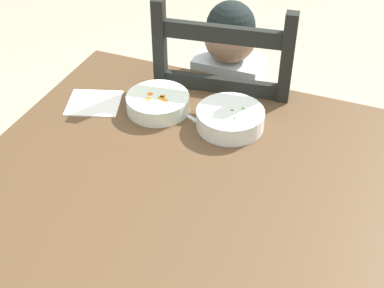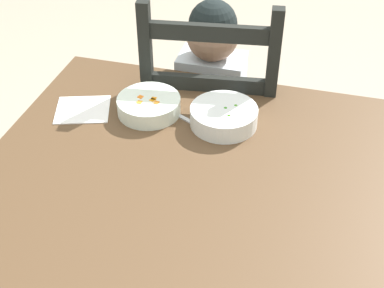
{
  "view_description": "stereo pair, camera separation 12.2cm",
  "coord_description": "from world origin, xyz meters",
  "px_view_note": "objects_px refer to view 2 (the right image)",
  "views": [
    {
      "loc": [
        0.33,
        -0.91,
        1.61
      ],
      "look_at": [
        -0.07,
        0.07,
        0.77
      ],
      "focal_mm": 49.78,
      "sensor_mm": 36.0,
      "label": 1
    },
    {
      "loc": [
        0.21,
        -0.95,
        1.61
      ],
      "look_at": [
        -0.07,
        0.07,
        0.77
      ],
      "focal_mm": 49.78,
      "sensor_mm": 36.0,
      "label": 2
    }
  ],
  "objects_px": {
    "child_figure": "(209,94)",
    "spoon": "(173,112)",
    "bowl_of_peas": "(224,116)",
    "dining_table": "(209,211)",
    "bowl_of_carrots": "(149,105)",
    "dining_chair": "(211,131)"
  },
  "relations": [
    {
      "from": "child_figure",
      "to": "spoon",
      "type": "xyz_separation_m",
      "value": [
        -0.04,
        -0.28,
        0.1
      ]
    },
    {
      "from": "child_figure",
      "to": "bowl_of_peas",
      "type": "height_order",
      "value": "child_figure"
    },
    {
      "from": "dining_table",
      "to": "bowl_of_carrots",
      "type": "bearing_deg",
      "value": 134.34
    },
    {
      "from": "dining_table",
      "to": "dining_chair",
      "type": "relative_size",
      "value": 1.18
    },
    {
      "from": "bowl_of_peas",
      "to": "spoon",
      "type": "distance_m",
      "value": 0.16
    },
    {
      "from": "dining_chair",
      "to": "bowl_of_carrots",
      "type": "bearing_deg",
      "value": -111.83
    },
    {
      "from": "child_figure",
      "to": "bowl_of_peas",
      "type": "distance_m",
      "value": 0.34
    },
    {
      "from": "bowl_of_carrots",
      "to": "spoon",
      "type": "xyz_separation_m",
      "value": [
        0.07,
        0.01,
        -0.02
      ]
    },
    {
      "from": "bowl_of_carrots",
      "to": "spoon",
      "type": "height_order",
      "value": "bowl_of_carrots"
    },
    {
      "from": "spoon",
      "to": "bowl_of_carrots",
      "type": "bearing_deg",
      "value": -168.35
    },
    {
      "from": "bowl_of_peas",
      "to": "spoon",
      "type": "xyz_separation_m",
      "value": [
        -0.15,
        0.01,
        -0.02
      ]
    },
    {
      "from": "dining_chair",
      "to": "bowl_of_carrots",
      "type": "relative_size",
      "value": 5.46
    },
    {
      "from": "bowl_of_peas",
      "to": "spoon",
      "type": "relative_size",
      "value": 1.44
    },
    {
      "from": "dining_chair",
      "to": "child_figure",
      "type": "relative_size",
      "value": 1.06
    },
    {
      "from": "bowl_of_peas",
      "to": "bowl_of_carrots",
      "type": "height_order",
      "value": "bowl_of_peas"
    },
    {
      "from": "dining_table",
      "to": "bowl_of_peas",
      "type": "xyz_separation_m",
      "value": [
        -0.02,
        0.25,
        0.13
      ]
    },
    {
      "from": "dining_chair",
      "to": "bowl_of_carrots",
      "type": "distance_m",
      "value": 0.43
    },
    {
      "from": "dining_chair",
      "to": "dining_table",
      "type": "bearing_deg",
      "value": -77.21
    },
    {
      "from": "dining_chair",
      "to": "spoon",
      "type": "height_order",
      "value": "dining_chair"
    },
    {
      "from": "dining_table",
      "to": "dining_chair",
      "type": "bearing_deg",
      "value": 102.79
    },
    {
      "from": "dining_table",
      "to": "spoon",
      "type": "xyz_separation_m",
      "value": [
        -0.17,
        0.26,
        0.1
      ]
    },
    {
      "from": "dining_chair",
      "to": "bowl_of_peas",
      "type": "height_order",
      "value": "dining_chair"
    }
  ]
}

